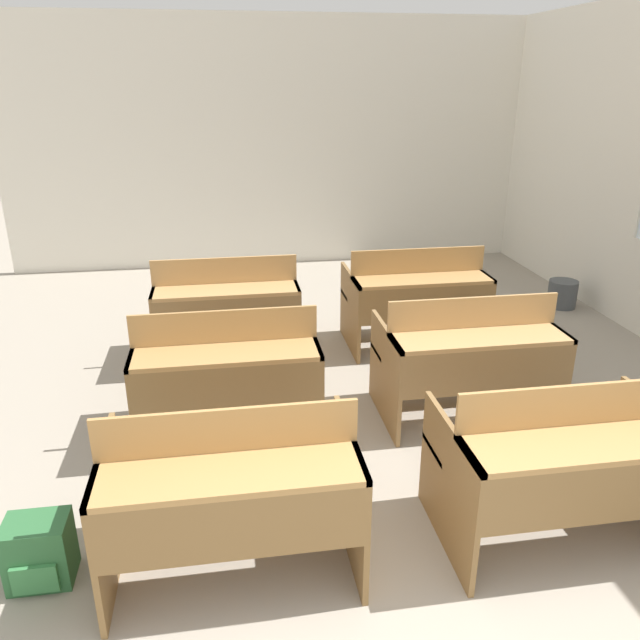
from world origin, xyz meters
TOP-DOWN VIEW (x-y plane):
  - wall_back at (0.00, 6.62)m, footprint 6.36×0.06m
  - bench_front_left at (-0.67, 1.23)m, footprint 1.17×0.76m
  - bench_front_right at (0.97, 1.20)m, footprint 1.17×0.76m
  - bench_second_left at (-0.66, 2.48)m, footprint 1.17×0.76m
  - bench_second_right at (0.98, 2.47)m, footprint 1.17×0.76m
  - bench_third_left at (-0.64, 3.71)m, footprint 1.17×0.76m
  - bench_third_right at (0.99, 3.74)m, footprint 1.17×0.76m
  - wastepaper_bin at (2.82, 4.45)m, footprint 0.29×0.29m
  - schoolbag at (-1.58, 1.30)m, footprint 0.29×0.24m

SIDE VIEW (x-z plane):
  - wastepaper_bin at x=2.82m, z-range 0.00..0.28m
  - schoolbag at x=-1.58m, z-range 0.00..0.33m
  - bench_front_left at x=-0.67m, z-range 0.01..0.90m
  - bench_front_right at x=0.97m, z-range 0.01..0.90m
  - bench_second_left at x=-0.66m, z-range 0.01..0.90m
  - bench_second_right at x=0.98m, z-range 0.01..0.90m
  - bench_third_left at x=-0.64m, z-range 0.01..0.90m
  - bench_third_right at x=0.99m, z-range 0.01..0.90m
  - wall_back at x=0.00m, z-range 0.00..2.94m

